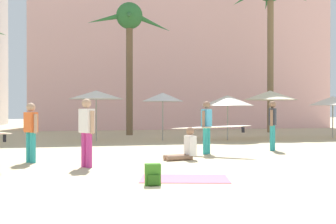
# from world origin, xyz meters

# --- Properties ---
(ground) EXTENTS (120.00, 120.00, 0.00)m
(ground) POSITION_xyz_m (0.00, 0.00, 0.00)
(ground) COLOR #C6B28C
(hotel_pink) EXTENTS (23.22, 9.65, 17.41)m
(hotel_pink) POSITION_xyz_m (6.83, 27.72, 8.71)
(hotel_pink) COLOR beige
(hotel_pink) RESTS_ON ground
(palm_tree_center) EXTENTS (4.86, 4.90, 7.62)m
(palm_tree_center) POSITION_xyz_m (1.41, 17.25, 6.17)
(palm_tree_center) COLOR brown
(palm_tree_center) RESTS_ON ground
(cafe_umbrella_2) EXTENTS (2.55, 2.55, 2.36)m
(cafe_umbrella_2) POSITION_xyz_m (-0.70, 13.16, 2.16)
(cafe_umbrella_2) COLOR gray
(cafe_umbrella_2) RESTS_ON ground
(cafe_umbrella_3) EXTENTS (2.02, 2.02, 2.28)m
(cafe_umbrella_3) POSITION_xyz_m (2.42, 12.97, 2.07)
(cafe_umbrella_3) COLOR gray
(cafe_umbrella_3) RESTS_ON ground
(cafe_umbrella_4) EXTENTS (2.40, 2.40, 2.16)m
(cafe_umbrella_4) POSITION_xyz_m (11.40, 12.61, 1.93)
(cafe_umbrella_4) COLOR gray
(cafe_umbrella_4) RESTS_ON ground
(cafe_umbrella_5) EXTENTS (2.49, 2.49, 2.16)m
(cafe_umbrella_5) POSITION_xyz_m (5.45, 12.30, 1.91)
(cafe_umbrella_5) COLOR gray
(cafe_umbrella_5) RESTS_ON ground
(cafe_umbrella_6) EXTENTS (2.71, 2.71, 2.44)m
(cafe_umbrella_6) POSITION_xyz_m (8.01, 12.95, 2.20)
(cafe_umbrella_6) COLOR gray
(cafe_umbrella_6) RESTS_ON ground
(beach_towel) EXTENTS (2.06, 1.49, 0.01)m
(beach_towel) POSITION_xyz_m (0.52, 2.30, 0.01)
(beach_towel) COLOR #EF6684
(beach_towel) RESTS_ON ground
(backpack) EXTENTS (0.31, 0.25, 0.42)m
(backpack) POSITION_xyz_m (-0.27, 1.74, 0.20)
(backpack) COLOR #316C1C
(backpack) RESTS_ON ground
(person_mid_left) EXTENTS (2.38, 1.88, 1.75)m
(person_mid_left) POSITION_xyz_m (2.55, 6.71, 0.94)
(person_mid_left) COLOR teal
(person_mid_left) RESTS_ON ground
(person_near_right) EXTENTS (0.96, 0.54, 0.96)m
(person_near_right) POSITION_xyz_m (1.45, 5.49, 0.34)
(person_near_right) COLOR #936B51
(person_near_right) RESTS_ON ground
(person_mid_right) EXTENTS (0.43, 0.55, 1.66)m
(person_mid_right) POSITION_xyz_m (-2.91, 5.84, 0.91)
(person_mid_right) COLOR teal
(person_mid_right) RESTS_ON ground
(person_near_left) EXTENTS (0.44, 0.54, 1.78)m
(person_near_left) POSITION_xyz_m (5.22, 7.36, 0.98)
(person_near_left) COLOR teal
(person_near_left) RESTS_ON ground
(person_far_right) EXTENTS (0.41, 0.56, 1.75)m
(person_far_right) POSITION_xyz_m (-1.43, 4.56, 0.96)
(person_far_right) COLOR #B7337F
(person_far_right) RESTS_ON ground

